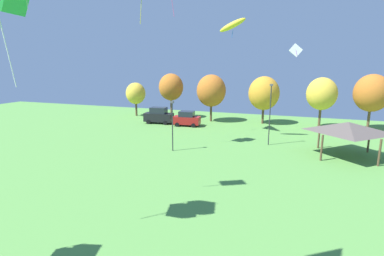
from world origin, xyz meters
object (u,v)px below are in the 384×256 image
at_px(treeline_tree_3, 264,93).
at_px(treeline_tree_5, 372,93).
at_px(kite_flying_0, 296,50).
at_px(light_post_1, 172,123).
at_px(treeline_tree_2, 211,91).
at_px(kite_flying_6, 233,25).
at_px(parked_car_second_from_left, 187,119).
at_px(park_pavilion, 348,127).
at_px(parked_car_leftmost, 159,116).
at_px(treeline_tree_4, 322,94).
at_px(light_post_0, 270,112).
at_px(treeline_tree_0, 136,93).
at_px(treeline_tree_1, 171,87).

height_order(treeline_tree_3, treeline_tree_5, treeline_tree_5).
distance_m(kite_flying_0, light_post_1, 14.59).
bearing_deg(kite_flying_0, treeline_tree_2, 131.21).
bearing_deg(treeline_tree_2, kite_flying_6, -63.65).
distance_m(parked_car_second_from_left, park_pavilion, 22.74).
bearing_deg(parked_car_leftmost, treeline_tree_4, 6.98).
xyz_separation_m(light_post_0, light_post_1, (-9.66, -5.99, -0.84)).
distance_m(treeline_tree_3, treeline_tree_5, 14.88).
bearing_deg(light_post_1, parked_car_leftmost, 121.23).
relative_size(park_pavilion, treeline_tree_0, 1.06).
relative_size(parked_car_second_from_left, park_pavilion, 0.66).
relative_size(light_post_1, treeline_tree_2, 0.72).
relative_size(treeline_tree_1, treeline_tree_2, 1.01).
height_order(parked_car_leftmost, treeline_tree_0, treeline_tree_0).
bearing_deg(park_pavilion, treeline_tree_2, 142.91).
bearing_deg(treeline_tree_1, treeline_tree_0, 179.42).
height_order(parked_car_second_from_left, treeline_tree_1, treeline_tree_1).
relative_size(kite_flying_6, treeline_tree_1, 0.42).
bearing_deg(treeline_tree_0, parked_car_second_from_left, -25.13).
xyz_separation_m(park_pavilion, treeline_tree_5, (4.80, 15.17, 2.21)).
distance_m(kite_flying_0, treeline_tree_0, 31.92).
bearing_deg(kite_flying_6, treeline_tree_2, 116.35).
height_order(kite_flying_0, treeline_tree_1, kite_flying_0).
relative_size(treeline_tree_1, treeline_tree_3, 1.04).
relative_size(kite_flying_6, treeline_tree_4, 0.44).
height_order(parked_car_leftmost, light_post_1, light_post_1).
bearing_deg(parked_car_leftmost, parked_car_second_from_left, -9.27).
distance_m(kite_flying_0, light_post_0, 7.60).
height_order(light_post_1, treeline_tree_4, treeline_tree_4).
bearing_deg(treeline_tree_1, kite_flying_6, -42.79).
height_order(light_post_0, treeline_tree_4, treeline_tree_4).
relative_size(park_pavilion, treeline_tree_1, 0.83).
xyz_separation_m(parked_car_leftmost, light_post_0, (17.81, -7.46, 2.71)).
xyz_separation_m(parked_car_second_from_left, treeline_tree_4, (19.05, 5.29, 3.92)).
xyz_separation_m(light_post_0, treeline_tree_3, (-2.15, 12.91, 0.84)).
bearing_deg(treeline_tree_4, light_post_1, -130.78).
distance_m(parked_car_leftmost, treeline_tree_5, 31.34).
bearing_deg(kite_flying_0, treeline_tree_5, 57.00).
distance_m(treeline_tree_1, treeline_tree_5, 30.55).
height_order(parked_car_second_from_left, treeline_tree_4, treeline_tree_4).
xyz_separation_m(treeline_tree_1, treeline_tree_5, (30.54, 0.69, -0.11)).
bearing_deg(treeline_tree_2, parked_car_second_from_left, -116.33).
bearing_deg(parked_car_leftmost, light_post_0, -27.24).
xyz_separation_m(kite_flying_6, treeline_tree_3, (2.61, 12.42, -8.89)).
bearing_deg(treeline_tree_4, parked_car_second_from_left, -164.49).
bearing_deg(light_post_1, parked_car_second_from_left, 103.94).
bearing_deg(light_post_1, kite_flying_0, 15.46).
xyz_separation_m(parked_car_leftmost, light_post_1, (8.16, -13.45, 1.87)).
bearing_deg(parked_car_leftmost, light_post_1, -63.30).
bearing_deg(kite_flying_0, light_post_0, 131.72).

